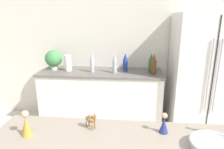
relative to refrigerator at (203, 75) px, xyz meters
The scene contains 14 objects.
wall_back 1.21m from the refrigerator, 159.54° to the left, with size 8.00×0.06×2.55m.
back_counter 1.56m from the refrigerator, behind, with size 1.88×0.63×0.88m.
refrigerator is the anchor object (origin of this frame).
potted_plant 2.27m from the refrigerator, behind, with size 0.26×0.26×0.31m.
paper_towel_roll 2.01m from the refrigerator, behind, with size 0.10×0.10×0.24m.
back_bottle_0 1.29m from the refrigerator, behind, with size 0.06×0.06×0.30m.
back_bottle_1 0.73m from the refrigerator, behind, with size 0.08×0.08×0.31m.
back_bottle_2 0.76m from the refrigerator, behind, with size 0.07×0.07×0.29m.
back_bottle_3 1.63m from the refrigerator, behind, with size 0.06×0.06×0.31m.
back_bottle_4 1.14m from the refrigerator, behind, with size 0.07×0.07×0.28m.
fruit_bowl 1.97m from the refrigerator, 107.24° to the right, with size 0.25×0.25×0.06m.
camel_figurine 2.16m from the refrigerator, 127.20° to the right, with size 0.09×0.08×0.12m.
wise_man_figurine_blue 2.49m from the refrigerator, 132.68° to the right, with size 0.07×0.07×0.17m.
wise_man_figurine_crimson 1.91m from the refrigerator, 115.64° to the right, with size 0.06×0.06×0.14m.
Camera 1 is at (0.02, -0.55, 1.67)m, focal length 32.00 mm.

